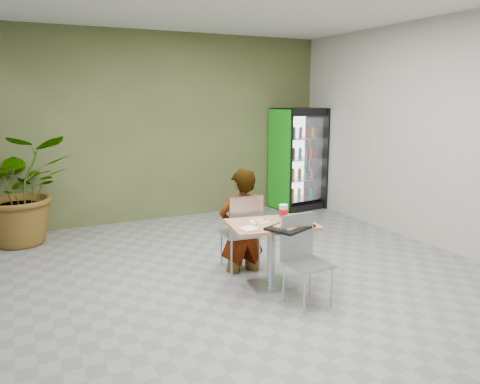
% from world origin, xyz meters
% --- Properties ---
extents(ground, '(7.00, 7.00, 0.00)m').
position_xyz_m(ground, '(0.00, 0.00, 0.00)').
color(ground, gray).
rests_on(ground, ground).
extents(room_envelope, '(6.00, 7.00, 3.20)m').
position_xyz_m(room_envelope, '(0.00, 0.00, 1.60)').
color(room_envelope, '#BAB9A8').
rests_on(room_envelope, ground).
extents(dining_table, '(1.04, 0.80, 0.75)m').
position_xyz_m(dining_table, '(0.15, -0.02, 0.54)').
color(dining_table, tan).
rests_on(dining_table, ground).
extents(chair_far, '(0.46, 0.46, 0.97)m').
position_xyz_m(chair_far, '(0.08, 0.55, 0.57)').
color(chair_far, '#A7AAAB').
rests_on(chair_far, ground).
extents(chair_near, '(0.44, 0.45, 0.93)m').
position_xyz_m(chair_near, '(0.25, -0.49, 0.54)').
color(chair_near, '#A7AAAB').
rests_on(chair_near, ground).
extents(seated_woman, '(0.61, 0.42, 1.58)m').
position_xyz_m(seated_woman, '(0.09, 0.60, 0.49)').
color(seated_woman, black).
rests_on(seated_woman, ground).
extents(pizza_plate, '(0.30, 0.23, 0.03)m').
position_xyz_m(pizza_plate, '(0.05, 0.07, 0.77)').
color(pizza_plate, white).
rests_on(pizza_plate, dining_table).
extents(soda_cup, '(0.10, 0.10, 0.18)m').
position_xyz_m(soda_cup, '(0.34, 0.05, 0.83)').
color(soda_cup, white).
rests_on(soda_cup, dining_table).
extents(napkin_stack, '(0.17, 0.17, 0.02)m').
position_xyz_m(napkin_stack, '(-0.21, -0.16, 0.76)').
color(napkin_stack, white).
rests_on(napkin_stack, dining_table).
extents(cafeteria_tray, '(0.57, 0.51, 0.03)m').
position_xyz_m(cafeteria_tray, '(0.21, -0.30, 0.76)').
color(cafeteria_tray, black).
rests_on(cafeteria_tray, dining_table).
extents(beverage_fridge, '(0.96, 0.78, 1.91)m').
position_xyz_m(beverage_fridge, '(2.53, 3.12, 0.96)').
color(beverage_fridge, black).
rests_on(beverage_fridge, ground).
extents(potted_plant, '(1.47, 1.28, 1.61)m').
position_xyz_m(potted_plant, '(-2.31, 2.99, 0.80)').
color(potted_plant, '#39702C').
rests_on(potted_plant, ground).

